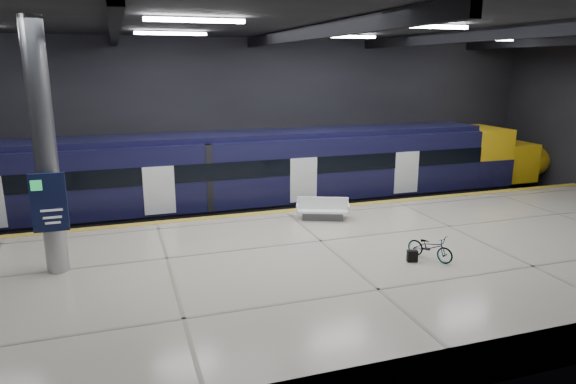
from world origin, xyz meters
name	(u,v)px	position (x,y,z in m)	size (l,w,h in m)	color
ground	(310,261)	(0.00, 0.00, 0.00)	(30.00, 30.00, 0.00)	black
room_shell	(311,98)	(0.00, 0.00, 5.72)	(30.10, 16.10, 8.05)	black
platform	(339,273)	(0.00, -2.50, 0.55)	(30.00, 11.00, 1.10)	beige
safety_strip	(286,211)	(0.00, 2.75, 1.11)	(30.00, 0.40, 0.01)	gold
rails	(267,217)	(0.00, 5.50, 0.08)	(30.00, 1.52, 0.16)	gray
train	(267,174)	(0.04, 5.50, 2.06)	(29.40, 2.84, 3.79)	black
bench	(323,211)	(0.98, 1.24, 1.41)	(2.12, 1.49, 0.87)	#595B60
bicycle	(430,247)	(2.47, -3.58, 1.48)	(0.51, 1.46, 0.77)	#99999E
pannier_bag	(412,256)	(1.87, -3.58, 1.28)	(0.30, 0.18, 0.35)	black
info_column	(45,153)	(-8.00, -1.03, 4.46)	(0.90, 0.78, 6.90)	#9EA0A5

